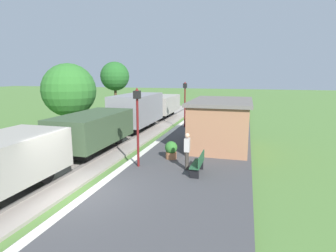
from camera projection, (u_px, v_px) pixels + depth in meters
The scene contains 15 objects.
ground_plane at pixel (80, 198), 10.42m from camera, with size 160.00×160.00×0.00m, color #517A38.
platform_slab at pixel (162, 206), 9.55m from camera, with size 6.00×60.00×0.25m, color #424244.
platform_edge_stripe at pixel (89, 193), 10.27m from camera, with size 0.36×60.00×0.01m, color silver.
track_ballast at pixel (26, 189), 11.05m from camera, with size 3.80×60.00×0.12m, color #9E9389.
rail_near at pixel (41, 188), 10.83m from camera, with size 0.07×60.00×0.14m, color slate.
rail_far at pixel (11, 184), 11.21m from camera, with size 0.07×60.00×0.14m, color slate.
freight_train at pixel (120, 120), 19.01m from camera, with size 2.50×26.00×2.72m.
station_hut at pixel (221, 123), 16.83m from camera, with size 3.50×5.80×2.78m.
bench_near_hut at pixel (199, 163), 12.17m from camera, with size 0.42×1.50×0.91m.
person_waiting at pixel (187, 150), 12.62m from camera, with size 0.27×0.40×1.71m.
potted_planter at pixel (171, 150), 14.35m from camera, with size 0.64×0.64×0.92m.
lamp_post_near at pixel (137, 113), 12.77m from camera, with size 0.28×0.28×3.70m.
lamp_post_far at pixel (185, 96), 22.47m from camera, with size 0.28×0.28×3.70m.
tree_trackside_far at pixel (69, 90), 21.07m from camera, with size 4.01×4.01×5.35m.
tree_field_left at pixel (115, 76), 29.05m from camera, with size 2.98×2.98×5.80m.
Camera 1 is at (5.80, -8.50, 4.55)m, focal length 29.92 mm.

